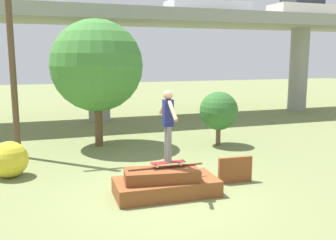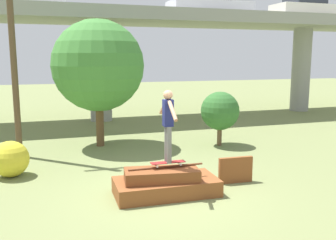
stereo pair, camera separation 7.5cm
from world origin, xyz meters
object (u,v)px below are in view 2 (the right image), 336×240
Objects in this scene: car_on_overpass_left at (209,4)px; tree_behind_left at (220,111)px; utility_pole at (11,21)px; tree_behind_right at (98,66)px; car_on_overpass_mid at (306,8)px; skateboard at (168,163)px; bush_yellow_flowering at (10,159)px; skater at (168,121)px.

car_on_overpass_left reaches higher than tree_behind_left.
utility_pole is (-9.65, -6.68, -1.78)m from car_on_overpass_left.
tree_behind_right is at bearing 14.68° from utility_pole.
tree_behind_right is at bearing -156.52° from car_on_overpass_mid.
utility_pole is at bearing -157.98° from car_on_overpass_mid.
skateboard is at bearing -52.93° from utility_pole.
tree_behind_right is at bearing 162.88° from tree_behind_left.
car_on_overpass_mid reaches higher than tree_behind_left.
skateboard is at bearing -81.09° from tree_behind_right.
car_on_overpass_left is 14.32m from bush_yellow_flowering.
tree_behind_left is (3.35, 4.20, -0.50)m from skater.
utility_pole is (-3.61, 4.78, 3.57)m from skateboard.
bush_yellow_flowering is at bearing -134.19° from tree_behind_right.
car_on_overpass_left is at bearing 62.21° from skater.
utility_pole is 1.84× the size of tree_behind_right.
utility_pole is at bearing -165.32° from tree_behind_right.
skateboard is 0.83× the size of bush_yellow_flowering.
tree_behind_left reaches higher than skateboard.
tree_behind_left is at bearing 12.87° from bush_yellow_flowering.
tree_behind_left is at bearing -141.77° from car_on_overpass_mid.
utility_pole is at bearing 87.91° from bush_yellow_flowering.
skater is 1.72× the size of bush_yellow_flowering.
car_on_overpass_left reaches higher than skater.
tree_behind_left is (-2.68, -7.26, -4.85)m from car_on_overpass_left.
utility_pole reaches higher than tree_behind_left.
car_on_overpass_mid is at bearing 42.46° from skater.
car_on_overpass_left is 9.66m from tree_behind_right.
tree_behind_left is (-8.86, -6.98, -4.80)m from car_on_overpass_mid.
skater is at bearing -52.93° from utility_pole.
car_on_overpass_left reaches higher than bush_yellow_flowering.
car_on_overpass_left is 0.54× the size of utility_pole.
skater is at bearing -81.09° from tree_behind_right.
skateboard is 5.97m from tree_behind_right.
car_on_overpass_mid is at bearing -2.56° from car_on_overpass_left.
tree_behind_right is (2.75, 0.72, -1.42)m from utility_pole.
skateboard is 0.41× the size of tree_behind_left.
skater is at bearing 14.04° from skateboard.
skater is 0.37× the size of tree_behind_right.
tree_behind_right is at bearing 98.91° from skater.
bush_yellow_flowering is (-7.04, -1.61, -0.79)m from tree_behind_left.
utility_pole is (-15.82, -6.40, -1.74)m from car_on_overpass_mid.
skater is at bearing -137.54° from car_on_overpass_mid.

